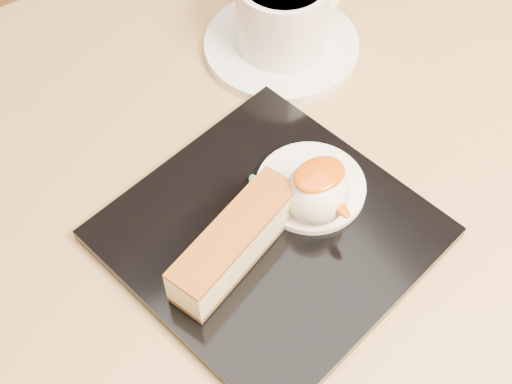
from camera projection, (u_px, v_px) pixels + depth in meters
table at (305, 319)px, 0.70m from camera, size 0.80×0.80×0.72m
dessert_plate at (270, 234)px, 0.57m from camera, size 0.26×0.26×0.01m
cheesecake at (235, 242)px, 0.53m from camera, size 0.12×0.07×0.04m
cream_smear at (311, 187)px, 0.58m from camera, size 0.09×0.09×0.01m
ice_cream_scoop at (317, 193)px, 0.55m from camera, size 0.05×0.05×0.05m
mango_sauce at (319, 174)px, 0.54m from camera, size 0.04×0.03×0.01m
mint_sprig at (264, 180)px, 0.58m from camera, size 0.03×0.02×0.00m
saucer at (281, 46)px, 0.69m from camera, size 0.15×0.15×0.01m
coffee_cup at (285, 11)px, 0.66m from camera, size 0.12×0.09×0.07m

